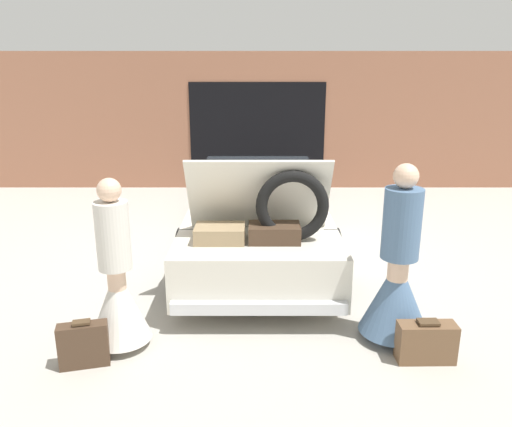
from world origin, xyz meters
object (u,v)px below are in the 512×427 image
person_left (115,289)px  suitcase_beside_right_person (424,342)px  car (256,211)px  suitcase_beside_left_person (81,345)px  person_right (395,280)px

person_left → suitcase_beside_right_person: (2.74, -0.26, -0.39)m
car → suitcase_beside_left_person: car is taller
car → suitcase_beside_left_person: size_ratio=11.04×
person_right → suitcase_beside_left_person: (-2.79, -0.46, -0.40)m
person_right → suitcase_beside_right_person: 0.60m
car → suitcase_beside_right_person: size_ratio=9.58×
suitcase_beside_right_person → person_right: bearing=115.6°
person_right → suitcase_beside_left_person: size_ratio=3.86×
suitcase_beside_left_person → suitcase_beside_right_person: 2.97m
suitcase_beside_left_person → suitcase_beside_right_person: suitcase_beside_left_person is taller
car → suitcase_beside_left_person: 3.32m
person_left → person_right: bearing=107.5°
suitcase_beside_left_person → person_left: bearing=55.1°
suitcase_beside_left_person → suitcase_beside_right_person: size_ratio=0.87×
person_right → person_left: bearing=85.9°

